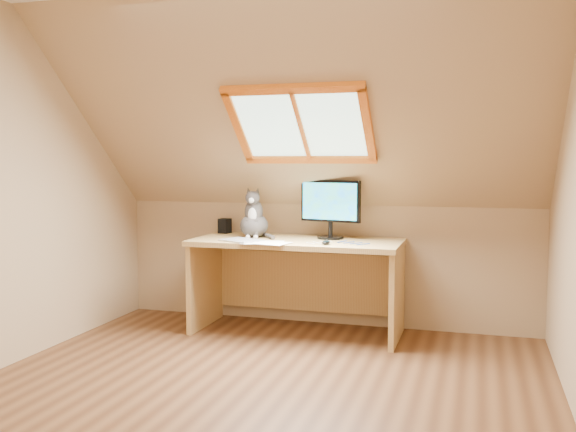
% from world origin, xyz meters
% --- Properties ---
extents(ground, '(3.50, 3.50, 0.00)m').
position_xyz_m(ground, '(0.00, 0.00, 0.00)').
color(ground, brown).
rests_on(ground, ground).
extents(room_shell, '(3.52, 3.52, 2.41)m').
position_xyz_m(room_shell, '(0.00, -0.09, 1.43)').
color(room_shell, '#A28361').
rests_on(room_shell, ground).
extents(desk, '(1.63, 0.72, 0.75)m').
position_xyz_m(desk, '(-0.13, 1.45, 0.52)').
color(desk, tan).
rests_on(desk, ground).
extents(monitor, '(0.50, 0.21, 0.46)m').
position_xyz_m(monitor, '(0.11, 1.51, 1.01)').
color(monitor, black).
rests_on(monitor, desk).
extents(cat, '(0.26, 0.30, 0.41)m').
position_xyz_m(cat, '(-0.50, 1.42, 0.89)').
color(cat, '#47413F').
rests_on(cat, desk).
extents(desk_speaker, '(0.10, 0.10, 0.13)m').
position_xyz_m(desk_speaker, '(-0.84, 1.63, 0.81)').
color(desk_speaker, black).
rests_on(desk_speaker, desk).
extents(graphics_tablet, '(0.37, 0.33, 0.01)m').
position_xyz_m(graphics_tablet, '(-0.51, 1.16, 0.75)').
color(graphics_tablet, '#B2B2B7').
rests_on(graphics_tablet, desk).
extents(mouse, '(0.06, 0.10, 0.03)m').
position_xyz_m(mouse, '(0.16, 1.15, 0.76)').
color(mouse, black).
rests_on(mouse, desk).
extents(papers, '(0.35, 0.30, 0.01)m').
position_xyz_m(papers, '(-0.27, 1.12, 0.75)').
color(papers, white).
rests_on(papers, desk).
extents(cables, '(0.51, 0.26, 0.01)m').
position_xyz_m(cables, '(0.24, 1.26, 0.75)').
color(cables, silver).
rests_on(cables, desk).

